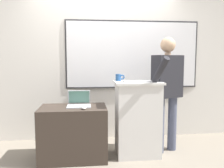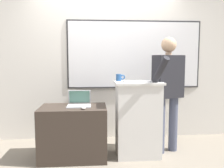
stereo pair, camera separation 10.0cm
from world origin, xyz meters
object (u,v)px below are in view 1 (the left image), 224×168
side_desk (73,133)px  laptop (79,102)px  coffee_mug (119,77)px  wireless_keyboard (139,81)px  computer_mouse_by_laptop (84,108)px  person_presenter (167,86)px  lectern_podium (138,119)px

side_desk → laptop: size_ratio=2.79×
side_desk → coffee_mug: (0.65, 0.17, 0.74)m
side_desk → wireless_keyboard: 1.14m
coffee_mug → computer_mouse_by_laptop: bearing=-145.7°
wireless_keyboard → coffee_mug: bearing=138.4°
person_presenter → computer_mouse_by_laptop: size_ratio=16.81×
person_presenter → side_desk: bearing=163.6°
person_presenter → wireless_keyboard: size_ratio=3.97×
lectern_podium → laptop: 0.86m
side_desk → laptop: (0.08, 0.07, 0.42)m
person_presenter → coffee_mug: 0.72m
lectern_podium → computer_mouse_by_laptop: (-0.75, -0.18, 0.21)m
side_desk → computer_mouse_by_laptop: computer_mouse_by_laptop is taller
coffee_mug → side_desk: bearing=-165.2°
person_presenter → computer_mouse_by_laptop: bearing=172.1°
lectern_podium → person_presenter: 0.64m
side_desk → laptop: laptop is taller
lectern_podium → coffee_mug: size_ratio=7.89×
side_desk → wireless_keyboard: size_ratio=2.13×
laptop → coffee_mug: 0.67m
lectern_podium → computer_mouse_by_laptop: lectern_podium is taller
wireless_keyboard → person_presenter: bearing=18.6°
lectern_podium → coffee_mug: coffee_mug is taller
lectern_podium → side_desk: lectern_podium is taller
lectern_podium → side_desk: (-0.90, -0.01, -0.17)m
side_desk → wireless_keyboard: (0.90, -0.05, 0.70)m
lectern_podium → person_presenter: size_ratio=0.63×
side_desk → person_presenter: (1.36, 0.11, 0.62)m
lectern_podium → coffee_mug: 0.65m
lectern_podium → person_presenter: bearing=11.9°
wireless_keyboard → laptop: bearing=171.6°
person_presenter → computer_mouse_by_laptop: (-1.20, -0.28, -0.24)m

